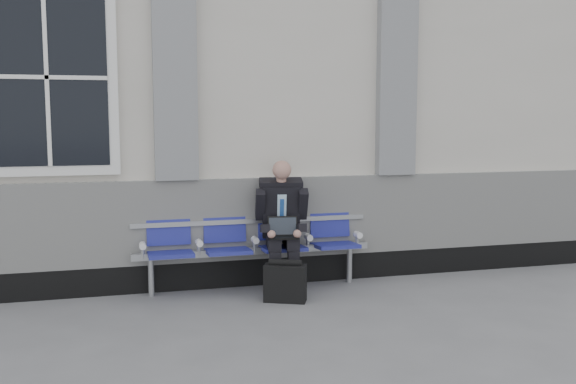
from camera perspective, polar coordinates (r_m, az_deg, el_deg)
name	(u,v)px	position (r m, az deg, el deg)	size (l,w,h in m)	color
station_building	(32,89)	(8.91, -21.77, 8.53)	(14.40, 4.40, 4.49)	beige
bench	(254,239)	(6.97, -3.07, -4.16)	(2.60, 0.47, 0.91)	#9EA0A3
businessman	(282,220)	(6.87, -0.55, -2.53)	(0.59, 0.79, 1.40)	black
briefcase	(285,282)	(6.55, -0.25, -8.02)	(0.46, 0.33, 0.43)	black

